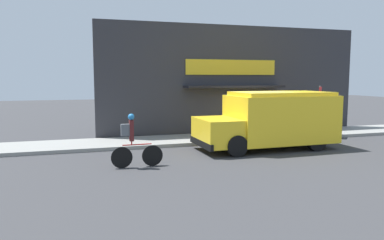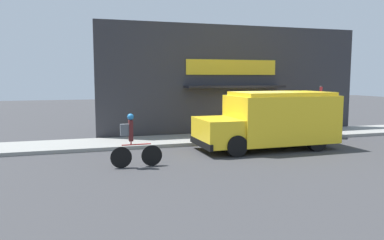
{
  "view_description": "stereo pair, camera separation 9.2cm",
  "coord_description": "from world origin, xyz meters",
  "px_view_note": "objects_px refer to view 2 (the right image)",
  "views": [
    {
      "loc": [
        -7.49,
        -14.23,
        2.77
      ],
      "look_at": [
        -3.06,
        -0.2,
        1.1
      ],
      "focal_mm": 35.0,
      "sensor_mm": 36.0,
      "label": 1
    },
    {
      "loc": [
        -7.41,
        -14.26,
        2.77
      ],
      "look_at": [
        -3.06,
        -0.2,
        1.1
      ],
      "focal_mm": 35.0,
      "sensor_mm": 36.0,
      "label": 2
    }
  ],
  "objects_px": {
    "school_bus": "(272,120)",
    "trash_bin": "(231,127)",
    "cyclist": "(133,142)",
    "stop_sign_post": "(320,102)"
  },
  "relations": [
    {
      "from": "school_bus",
      "to": "trash_bin",
      "type": "distance_m",
      "value": 2.61
    },
    {
      "from": "school_bus",
      "to": "cyclist",
      "type": "height_order",
      "value": "school_bus"
    },
    {
      "from": "school_bus",
      "to": "stop_sign_post",
      "type": "xyz_separation_m",
      "value": [
        3.47,
        1.76,
        0.51
      ]
    },
    {
      "from": "school_bus",
      "to": "stop_sign_post",
      "type": "relative_size",
      "value": 2.4
    },
    {
      "from": "trash_bin",
      "to": "stop_sign_post",
      "type": "bearing_deg",
      "value": -9.69
    },
    {
      "from": "cyclist",
      "to": "trash_bin",
      "type": "xyz_separation_m",
      "value": [
        5.0,
        3.96,
        -0.24
      ]
    },
    {
      "from": "cyclist",
      "to": "trash_bin",
      "type": "distance_m",
      "value": 6.38
    },
    {
      "from": "school_bus",
      "to": "cyclist",
      "type": "distance_m",
      "value": 5.85
    },
    {
      "from": "stop_sign_post",
      "to": "trash_bin",
      "type": "xyz_separation_m",
      "value": [
        -4.11,
        0.7,
        -1.09
      ]
    },
    {
      "from": "trash_bin",
      "to": "school_bus",
      "type": "bearing_deg",
      "value": -75.35
    }
  ]
}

